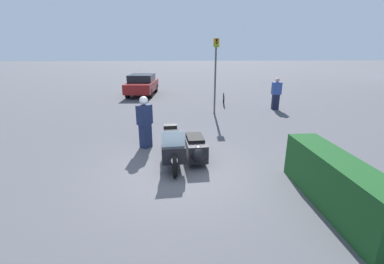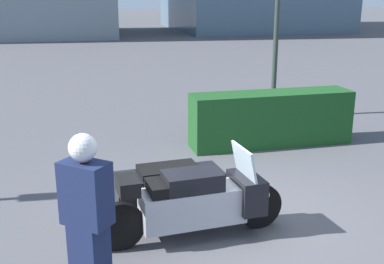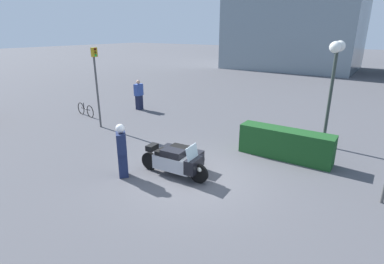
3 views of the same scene
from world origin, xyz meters
TOP-DOWN VIEW (x-y plane):
  - ground_plane at (0.00, 0.00)m, footprint 160.00×160.00m
  - police_motorcycle at (-0.64, 0.09)m, footprint 2.44×1.27m
  - officer_rider at (-1.95, -1.15)m, footprint 0.54×0.52m
  - hedge_bush_curbside at (1.81, 3.10)m, footprint 3.25×0.73m
  - traffic_light_far at (-6.59, 1.87)m, footprint 0.23×0.26m
  - parked_car_background at (-12.78, -2.53)m, footprint 4.38×2.10m
  - pedestrian_bystander at (-7.40, 5.37)m, footprint 0.31×0.49m
  - bicycle_parked at (-8.88, 2.76)m, footprint 1.62×0.30m

SIDE VIEW (x-z plane):
  - ground_plane at x=0.00m, z-range 0.00..0.00m
  - bicycle_parked at x=-8.88m, z-range -0.04..0.67m
  - police_motorcycle at x=-0.64m, z-range -0.11..1.03m
  - hedge_bush_curbside at x=1.81m, z-range 0.00..1.07m
  - parked_car_background at x=-12.78m, z-range 0.04..1.53m
  - pedestrian_bystander at x=-7.40m, z-range 0.00..1.71m
  - officer_rider at x=-1.95m, z-range 0.05..1.77m
  - traffic_light_far at x=-6.59m, z-range 0.56..4.22m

